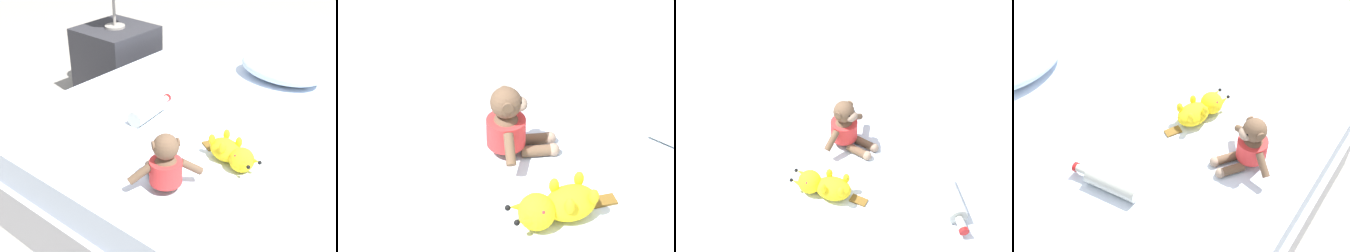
{
  "view_description": "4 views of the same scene",
  "coord_description": "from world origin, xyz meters",
  "views": [
    {
      "loc": [
        1.1,
        -1.68,
        1.47
      ],
      "look_at": [
        0.05,
        -0.41,
        0.54
      ],
      "focal_mm": 49.32,
      "sensor_mm": 36.0,
      "label": 1
    },
    {
      "loc": [
        1.05,
        0.28,
        1.44
      ],
      "look_at": [
        0.21,
        -0.62,
        0.52
      ],
      "focal_mm": 53.97,
      "sensor_mm": 36.0,
      "label": 2
    },
    {
      "loc": [
        0.26,
        1.05,
        2.1
      ],
      "look_at": [
        0.21,
        -0.62,
        0.52
      ],
      "focal_mm": 54.49,
      "sensor_mm": 36.0,
      "label": 3
    },
    {
      "loc": [
        -0.95,
        -1.08,
        1.96
      ],
      "look_at": [
        0.12,
        -0.34,
        0.54
      ],
      "focal_mm": 51.28,
      "sensor_mm": 36.0,
      "label": 4
    }
  ],
  "objects": [
    {
      "name": "plush_monkey",
      "position": [
        0.2,
        -0.61,
        0.52
      ],
      "size": [
        0.25,
        0.25,
        0.24
      ],
      "color": "brown",
      "rests_on": "bed"
    },
    {
      "name": "plush_yellow_creature",
      "position": [
        0.31,
        -0.32,
        0.47
      ],
      "size": [
        0.33,
        0.17,
        0.1
      ],
      "color": "yellow",
      "rests_on": "bed"
    }
  ]
}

